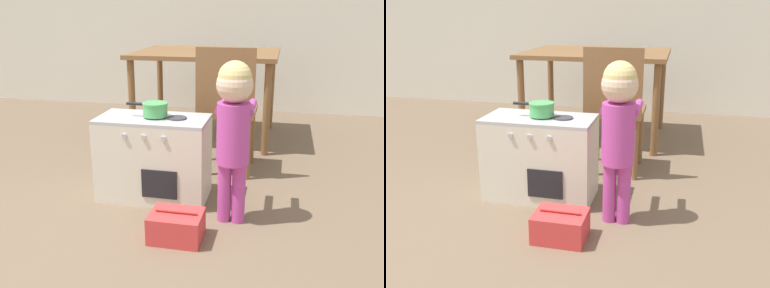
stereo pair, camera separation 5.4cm
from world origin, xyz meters
TOP-DOWN VIEW (x-y plane):
  - ground_plane at (0.00, 0.00)m, footprint 16.00×16.00m
  - play_kitchen at (0.16, 0.94)m, footprint 0.65×0.35m
  - toy_pot at (0.18, 0.94)m, footprint 0.25×0.15m
  - child_figure at (0.66, 0.72)m, footprint 0.20×0.35m
  - toy_basket at (0.42, 0.47)m, footprint 0.26×0.21m
  - dining_table at (0.24, 2.27)m, footprint 1.21×0.93m
  - dining_chair_near at (0.53, 1.43)m, footprint 0.38×0.38m

SIDE VIEW (x-z plane):
  - ground_plane at x=0.00m, z-range 0.00..0.00m
  - toy_basket at x=0.42m, z-range -0.01..0.15m
  - play_kitchen at x=0.16m, z-range 0.00..0.51m
  - dining_chair_near at x=0.53m, z-range 0.03..0.91m
  - toy_pot at x=0.18m, z-range 0.52..0.60m
  - child_figure at x=0.66m, z-range 0.14..1.01m
  - dining_table at x=0.24m, z-range 0.29..1.04m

